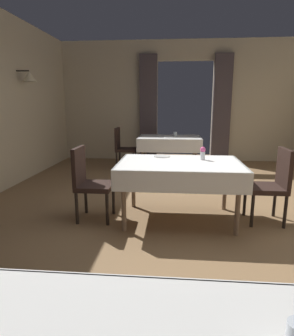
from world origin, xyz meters
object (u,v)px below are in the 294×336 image
(dining_table_far, at_px, (170,141))
(plate_far_b, at_px, (170,137))
(chair_mid_left, at_px, (89,180))
(glass_far_a, at_px, (175,134))
(chair_far_left, at_px, (123,146))
(dining_table_mid, at_px, (180,168))
(plate_mid_b, at_px, (162,156))
(chair_mid_right, at_px, (273,182))
(flower_vase_mid, at_px, (203,153))

(dining_table_far, xyz_separation_m, plate_far_b, (0.00, -0.14, 0.10))
(chair_mid_left, relative_size, glass_far_a, 9.63)
(chair_far_left, bearing_deg, dining_table_mid, -67.33)
(dining_table_mid, distance_m, plate_mid_b, 0.44)
(plate_far_b, bearing_deg, plate_mid_b, -91.89)
(plate_mid_b, height_order, glass_far_a, glass_far_a)
(chair_mid_right, distance_m, chair_far_left, 3.76)
(chair_mid_left, xyz_separation_m, plate_far_b, (0.98, 2.78, 0.24))
(chair_mid_left, bearing_deg, chair_mid_right, 2.47)
(flower_vase_mid, bearing_deg, chair_mid_right, -10.36)
(flower_vase_mid, xyz_separation_m, glass_far_a, (-0.34, 2.77, -0.04))
(plate_mid_b, height_order, plate_far_b, same)
(dining_table_mid, distance_m, flower_vase_mid, 0.38)
(plate_mid_b, bearing_deg, chair_mid_right, -13.81)
(dining_table_mid, bearing_deg, dining_table_far, 93.37)
(dining_table_far, bearing_deg, dining_table_mid, -86.63)
(flower_vase_mid, bearing_deg, plate_far_b, 100.23)
(dining_table_far, relative_size, chair_far_left, 1.46)
(plate_mid_b, xyz_separation_m, plate_far_b, (0.08, 2.34, 0.00))
(chair_mid_right, bearing_deg, plate_far_b, 115.99)
(chair_mid_left, relative_size, chair_far_left, 1.00)
(dining_table_mid, bearing_deg, chair_mid_right, 1.10)
(chair_mid_left, bearing_deg, plate_mid_b, 25.90)
(dining_table_mid, distance_m, chair_mid_right, 1.15)
(chair_far_left, relative_size, plate_far_b, 3.90)
(dining_table_mid, xyz_separation_m, glass_far_a, (-0.05, 2.95, 0.13))
(dining_table_far, xyz_separation_m, chair_mid_left, (-0.98, -2.92, -0.14))
(dining_table_mid, relative_size, dining_table_far, 1.12)
(dining_table_far, bearing_deg, plate_far_b, -88.01)
(dining_table_mid, distance_m, glass_far_a, 2.95)
(glass_far_a, bearing_deg, flower_vase_mid, -83.02)
(plate_mid_b, distance_m, glass_far_a, 2.59)
(chair_mid_right, xyz_separation_m, chair_far_left, (-2.37, 2.92, 0.00))
(chair_mid_left, bearing_deg, dining_table_far, 71.52)
(dining_table_far, bearing_deg, plate_mid_b, -91.67)
(chair_mid_right, distance_m, chair_mid_left, 2.29)
(dining_table_far, xyz_separation_m, flower_vase_mid, (0.46, -2.66, 0.19))
(chair_far_left, bearing_deg, chair_mid_right, -50.91)
(dining_table_mid, height_order, plate_far_b, plate_far_b)
(chair_mid_right, bearing_deg, chair_far_left, 129.09)
(dining_table_far, relative_size, flower_vase_mid, 7.99)
(dining_table_far, height_order, plate_mid_b, plate_mid_b)
(plate_far_b, bearing_deg, dining_table_far, 91.99)
(glass_far_a, bearing_deg, chair_mid_left, -109.93)
(chair_far_left, height_order, plate_mid_b, chair_far_left)
(plate_mid_b, bearing_deg, flower_vase_mid, -19.11)
(dining_table_far, relative_size, plate_far_b, 5.68)
(flower_vase_mid, relative_size, plate_mid_b, 0.77)
(chair_mid_left, height_order, flower_vase_mid, chair_mid_left)
(glass_far_a, relative_size, plate_far_b, 0.41)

